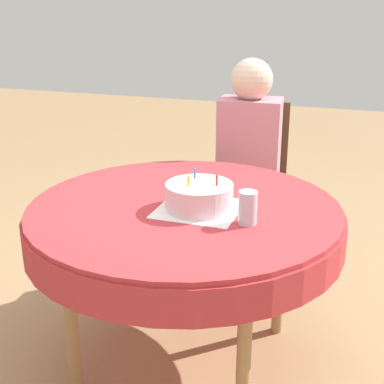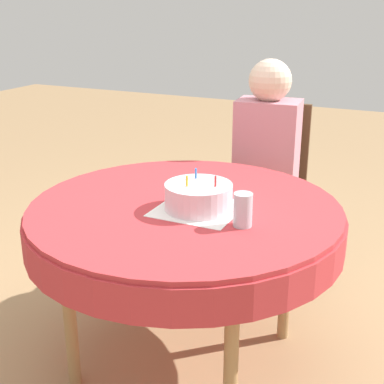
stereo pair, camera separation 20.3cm
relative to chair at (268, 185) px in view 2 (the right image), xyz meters
name	(u,v)px [view 2 (the right image)]	position (x,y,z in m)	size (l,w,h in m)	color
ground_plane	(186,358)	(-0.03, -1.00, -0.49)	(12.00, 12.00, 0.00)	#A37F56
dining_table	(185,224)	(-0.03, -1.00, 0.14)	(1.23, 1.23, 0.71)	#BC3338
chair	(268,185)	(0.00, 0.00, 0.00)	(0.47, 0.47, 0.93)	#4C331E
person	(266,150)	(0.01, -0.10, 0.22)	(0.34, 0.34, 1.18)	beige
napkin	(198,209)	(0.04, -1.02, 0.23)	(0.31, 0.31, 0.00)	white
birthday_cake	(198,196)	(0.04, -1.02, 0.28)	(0.26, 0.26, 0.14)	silver
drinking_glass	(243,210)	(0.24, -1.10, 0.28)	(0.07, 0.07, 0.12)	silver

